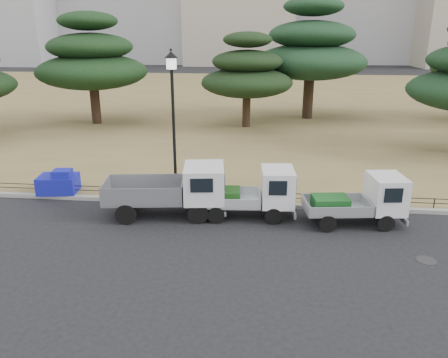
# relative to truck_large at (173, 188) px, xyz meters

# --- Properties ---
(ground) EXTENTS (220.00, 220.00, 0.00)m
(ground) POSITION_rel_truck_large_xyz_m (1.86, -1.42, -1.06)
(ground) COLOR black
(lawn) EXTENTS (120.00, 56.00, 0.15)m
(lawn) POSITION_rel_truck_large_xyz_m (1.86, 29.18, -0.99)
(lawn) COLOR olive
(lawn) RESTS_ON ground
(curb) EXTENTS (120.00, 0.25, 0.16)m
(curb) POSITION_rel_truck_large_xyz_m (1.86, 1.18, -0.98)
(curb) COLOR gray
(curb) RESTS_ON ground
(truck_large) EXTENTS (4.58, 2.27, 1.92)m
(truck_large) POSITION_rel_truck_large_xyz_m (0.00, 0.00, 0.00)
(truck_large) COLOR black
(truck_large) RESTS_ON ground
(truck_kei_front) EXTENTS (3.59, 1.75, 1.85)m
(truck_kei_front) POSITION_rel_truck_large_xyz_m (3.01, 0.20, -0.15)
(truck_kei_front) COLOR black
(truck_kei_front) RESTS_ON ground
(truck_kei_rear) EXTENTS (3.58, 1.88, 1.79)m
(truck_kei_rear) POSITION_rel_truck_large_xyz_m (6.83, -0.06, -0.17)
(truck_kei_rear) COLOR black
(truck_kei_rear) RESTS_ON ground
(street_lamp) EXTENTS (0.51, 0.51, 5.74)m
(street_lamp) POSITION_rel_truck_large_xyz_m (-0.20, 1.48, 2.97)
(street_lamp) COLOR black
(street_lamp) RESTS_ON lawn
(pipe_fence) EXTENTS (38.00, 0.04, 0.40)m
(pipe_fence) POSITION_rel_truck_large_xyz_m (1.86, 1.33, -0.63)
(pipe_fence) COLOR black
(pipe_fence) RESTS_ON lawn
(tarp_pile) EXTENTS (1.68, 1.33, 1.03)m
(tarp_pile) POSITION_rel_truck_large_xyz_m (-5.21, 1.53, -0.50)
(tarp_pile) COLOR #161BAE
(tarp_pile) RESTS_ON lawn
(manhole) EXTENTS (0.60, 0.60, 0.01)m
(manhole) POSITION_rel_truck_large_xyz_m (8.36, -2.62, -1.06)
(manhole) COLOR #2D2D30
(manhole) RESTS_ON ground
(pine_west_near) EXTENTS (7.80, 7.80, 7.80)m
(pine_west_near) POSITION_rel_truck_large_xyz_m (-9.21, 15.89, 3.58)
(pine_west_near) COLOR black
(pine_west_near) RESTS_ON lawn
(pine_center_left) EXTENTS (6.35, 6.35, 6.46)m
(pine_center_left) POSITION_rel_truck_large_xyz_m (1.84, 15.85, 2.82)
(pine_center_left) COLOR black
(pine_center_left) RESTS_ON lawn
(pine_center_right) EXTENTS (8.38, 8.38, 8.89)m
(pine_center_right) POSITION_rel_truck_large_xyz_m (6.41, 19.67, 4.24)
(pine_center_right) COLOR black
(pine_center_right) RESTS_ON lawn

